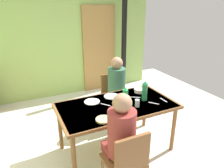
% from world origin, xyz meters
% --- Properties ---
extents(ground_plane, '(6.27, 6.27, 0.00)m').
position_xyz_m(ground_plane, '(0.00, 0.00, 0.00)').
color(ground_plane, silver).
extents(wall_back, '(4.37, 0.10, 2.62)m').
position_xyz_m(wall_back, '(0.00, 2.41, 1.31)').
color(wall_back, '#96BB5F').
rests_on(wall_back, ground_plane).
extents(door_wooden, '(0.80, 0.05, 2.00)m').
position_xyz_m(door_wooden, '(0.89, 2.33, 1.00)').
color(door_wooden, olive).
rests_on(door_wooden, ground_plane).
extents(stove_pipe_column, '(0.12, 0.12, 2.62)m').
position_xyz_m(stove_pipe_column, '(1.42, 2.06, 1.31)').
color(stove_pipe_column, black).
rests_on(stove_pipe_column, ground_plane).
extents(dining_table, '(1.60, 0.86, 0.74)m').
position_xyz_m(dining_table, '(0.19, 0.02, 0.67)').
color(dining_table, brown).
rests_on(dining_table, ground_plane).
extents(chair_near_diner, '(0.40, 0.40, 0.87)m').
position_xyz_m(chair_near_diner, '(-0.08, -0.77, 0.50)').
color(chair_near_diner, brown).
rests_on(chair_near_diner, ground_plane).
extents(chair_far_diner, '(0.40, 0.40, 0.87)m').
position_xyz_m(chair_far_diner, '(0.53, 0.80, 0.50)').
color(chair_far_diner, brown).
rests_on(chair_far_diner, ground_plane).
extents(person_near_diner, '(0.30, 0.37, 0.77)m').
position_xyz_m(person_near_diner, '(-0.08, -0.63, 0.78)').
color(person_near_diner, maroon).
rests_on(person_near_diner, ground_plane).
extents(person_far_diner, '(0.30, 0.37, 0.77)m').
position_xyz_m(person_far_diner, '(0.53, 0.66, 0.78)').
color(person_far_diner, '#356552').
rests_on(person_far_diner, ground_plane).
extents(water_bottle_green_near, '(0.08, 0.08, 0.29)m').
position_xyz_m(water_bottle_green_near, '(0.62, -0.02, 0.88)').
color(water_bottle_green_near, '#238046').
rests_on(water_bottle_green_near, dining_table).
extents(water_bottle_green_far, '(0.07, 0.07, 0.28)m').
position_xyz_m(water_bottle_green_far, '(0.27, -0.09, 0.87)').
color(water_bottle_green_far, green).
rests_on(water_bottle_green_far, dining_table).
extents(serving_bowl_center, '(0.17, 0.17, 0.05)m').
position_xyz_m(serving_bowl_center, '(0.71, 0.25, 0.77)').
color(serving_bowl_center, silver).
rests_on(serving_bowl_center, dining_table).
extents(dinner_plate_near_left, '(0.22, 0.22, 0.01)m').
position_xyz_m(dinner_plate_near_left, '(-0.08, 0.24, 0.75)').
color(dinner_plate_near_left, white).
rests_on(dinner_plate_near_left, dining_table).
extents(dinner_plate_near_right, '(0.23, 0.23, 0.01)m').
position_xyz_m(dinner_plate_near_right, '(0.24, 0.28, 0.75)').
color(dinner_plate_near_right, white).
rests_on(dinner_plate_near_right, dining_table).
extents(drinking_glass_by_near_diner, '(0.06, 0.06, 0.10)m').
position_xyz_m(drinking_glass_by_near_diner, '(0.41, -0.16, 0.79)').
color(drinking_glass_by_near_diner, silver).
rests_on(drinking_glass_by_near_diner, dining_table).
extents(bread_plate_sliced, '(0.19, 0.19, 0.02)m').
position_xyz_m(bread_plate_sliced, '(-0.13, -0.28, 0.75)').
color(bread_plate_sliced, '#DBB77A').
rests_on(bread_plate_sliced, dining_table).
extents(cutlery_knife_near, '(0.02, 0.15, 0.00)m').
position_xyz_m(cutlery_knife_near, '(0.86, -0.15, 0.74)').
color(cutlery_knife_near, silver).
rests_on(cutlery_knife_near, dining_table).
extents(cutlery_fork_near, '(0.13, 0.10, 0.00)m').
position_xyz_m(cutlery_fork_near, '(0.55, 0.11, 0.74)').
color(cutlery_fork_near, silver).
rests_on(cutlery_fork_near, dining_table).
extents(cutlery_knife_far, '(0.11, 0.13, 0.00)m').
position_xyz_m(cutlery_knife_far, '(0.67, -0.17, 0.74)').
color(cutlery_knife_far, silver).
rests_on(cutlery_knife_far, dining_table).
extents(cutlery_fork_far, '(0.10, 0.13, 0.00)m').
position_xyz_m(cutlery_fork_far, '(0.05, 0.08, 0.74)').
color(cutlery_fork_far, silver).
rests_on(cutlery_fork_far, dining_table).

